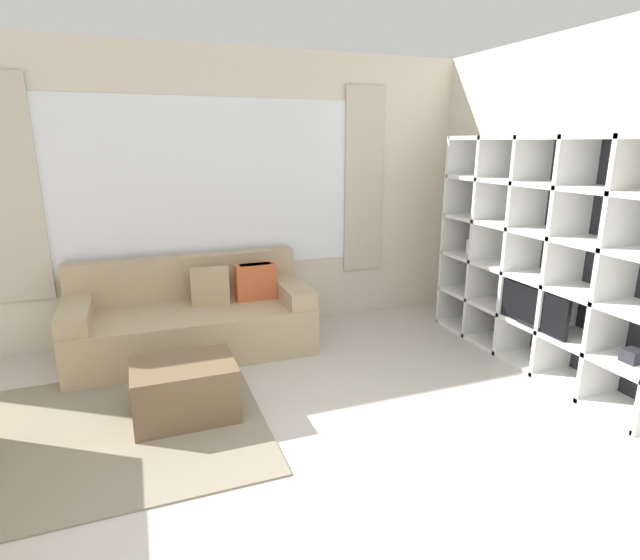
# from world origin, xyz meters

# --- Properties ---
(wall_back) EXTENTS (6.49, 0.11, 2.70)m
(wall_back) POSITION_xyz_m (0.00, 3.33, 1.36)
(wall_back) COLOR beige
(wall_back) RESTS_ON ground_plane
(wall_right) EXTENTS (0.07, 4.50, 2.70)m
(wall_right) POSITION_xyz_m (2.68, 1.65, 1.35)
(wall_right) COLOR beige
(wall_right) RESTS_ON ground_plane
(area_rug) EXTENTS (2.07, 1.72, 0.01)m
(area_rug) POSITION_xyz_m (-1.00, 1.66, 0.01)
(area_rug) COLOR gray
(area_rug) RESTS_ON ground_plane
(shelving_unit) EXTENTS (0.42, 2.31, 1.90)m
(shelving_unit) POSITION_xyz_m (2.47, 1.54, 0.94)
(shelving_unit) COLOR #232328
(shelving_unit) RESTS_ON ground_plane
(couch_main) EXTENTS (2.09, 0.91, 0.82)m
(couch_main) POSITION_xyz_m (-0.26, 2.84, 0.30)
(couch_main) COLOR tan
(couch_main) RESTS_ON ground_plane
(ottoman) EXTENTS (0.69, 0.51, 0.40)m
(ottoman) POSITION_xyz_m (-0.46, 1.68, 0.20)
(ottoman) COLOR brown
(ottoman) RESTS_ON ground_plane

